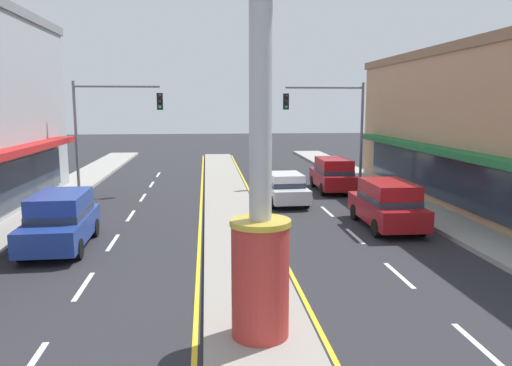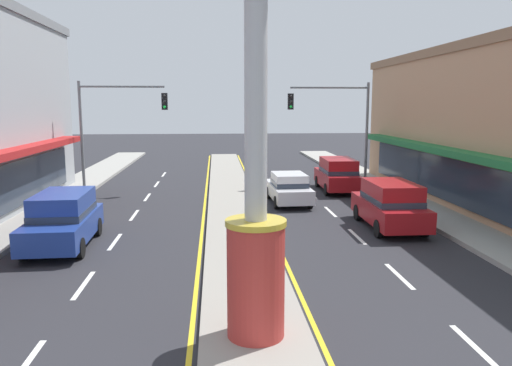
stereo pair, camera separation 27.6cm
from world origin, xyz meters
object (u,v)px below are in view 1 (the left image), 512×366
(suv_near_left_lane, at_px, (387,204))
(suv_mid_left_lane, at_px, (333,174))
(district_sign, at_px, (260,139))
(traffic_light_left_side, at_px, (108,117))
(suv_near_right_lane, at_px, (61,220))
(sedan_far_left_oncoming, at_px, (285,188))
(traffic_light_right_side, at_px, (333,116))

(suv_near_left_lane, relative_size, suv_mid_left_lane, 0.99)
(district_sign, distance_m, traffic_light_left_side, 19.55)
(suv_near_right_lane, relative_size, suv_near_left_lane, 1.01)
(sedan_far_left_oncoming, bearing_deg, traffic_light_right_side, 52.12)
(district_sign, bearing_deg, traffic_light_left_side, 109.20)
(suv_near_right_lane, xyz_separation_m, sedan_far_left_oncoming, (8.99, 7.00, -0.20))
(traffic_light_left_side, relative_size, suv_near_left_lane, 1.34)
(traffic_light_left_side, height_order, traffic_light_right_side, same)
(suv_near_right_lane, bearing_deg, traffic_light_left_side, 91.50)
(district_sign, relative_size, suv_near_right_lane, 1.87)
(traffic_light_left_side, distance_m, sedan_far_left_oncoming, 10.61)
(suv_near_left_lane, bearing_deg, traffic_light_right_side, 88.37)
(sedan_far_left_oncoming, bearing_deg, district_sign, -100.99)
(suv_near_right_lane, bearing_deg, suv_near_left_lane, 7.30)
(traffic_light_left_side, height_order, suv_near_right_lane, traffic_light_left_side)
(traffic_light_right_side, distance_m, suv_near_right_lane, 17.42)
(traffic_light_left_side, xyz_separation_m, traffic_light_right_side, (12.85, 0.79, 0.00))
(suv_mid_left_lane, relative_size, sedan_far_left_oncoming, 1.07)
(traffic_light_left_side, bearing_deg, suv_near_left_lane, -36.34)
(district_sign, relative_size, traffic_light_left_side, 1.41)
(suv_near_left_lane, height_order, suv_mid_left_lane, same)
(sedan_far_left_oncoming, bearing_deg, traffic_light_left_side, 157.63)
(suv_mid_left_lane, distance_m, sedan_far_left_oncoming, 4.62)
(suv_mid_left_lane, bearing_deg, traffic_light_right_side, 78.18)
(district_sign, xyz_separation_m, sedan_far_left_oncoming, (2.84, 14.64, -3.48))
(suv_near_right_lane, bearing_deg, sedan_far_left_oncoming, 37.93)
(district_sign, relative_size, suv_near_left_lane, 1.89)
(traffic_light_left_side, bearing_deg, traffic_light_right_side, 3.52)
(district_sign, xyz_separation_m, suv_near_left_lane, (6.14, 9.21, -3.28))
(traffic_light_left_side, xyz_separation_m, sedan_far_left_oncoming, (9.27, -3.82, -3.46))
(district_sign, distance_m, sedan_far_left_oncoming, 15.32)
(traffic_light_right_side, relative_size, suv_near_right_lane, 1.33)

